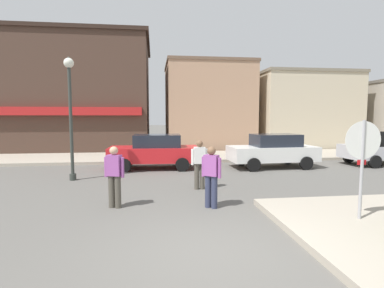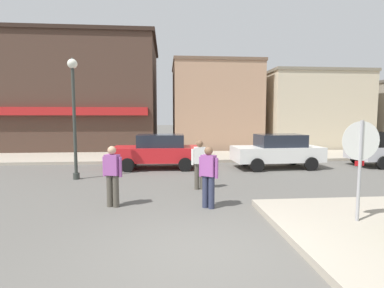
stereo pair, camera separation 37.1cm
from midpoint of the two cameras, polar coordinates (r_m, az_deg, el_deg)
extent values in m
plane|color=#5B5954|center=(5.56, 4.05, -20.05)|extent=(160.00, 160.00, 0.00)
cube|color=#A89E8C|center=(17.24, -2.25, -2.42)|extent=(80.00, 4.00, 0.15)
cylinder|color=#9E9EA3|center=(7.35, 30.54, -5.07)|extent=(0.07, 0.07, 2.30)
cylinder|color=red|center=(7.28, 30.71, 0.55)|extent=(0.76, 0.03, 0.76)
cylinder|color=white|center=(7.27, 30.78, 0.54)|extent=(0.82, 0.02, 0.82)
cube|color=red|center=(7.33, 30.56, -3.20)|extent=(0.20, 0.02, 0.11)
cylinder|color=#333833|center=(11.97, -20.65, 3.60)|extent=(0.12, 0.12, 4.20)
cylinder|color=#333833|center=(12.18, -20.35, -5.75)|extent=(0.24, 0.24, 0.24)
sphere|color=white|center=(12.12, -21.00, 14.09)|extent=(0.36, 0.36, 0.36)
cone|color=#333833|center=(12.15, -21.02, 14.76)|extent=(0.32, 0.32, 0.18)
cube|color=red|center=(13.79, -5.81, -1.88)|extent=(4.05, 1.81, 0.66)
cube|color=#1E232D|center=(13.72, -5.21, 0.65)|extent=(2.12, 1.45, 0.56)
cylinder|color=black|center=(13.11, -11.39, -3.96)|extent=(0.60, 0.20, 0.60)
cylinder|color=black|center=(14.78, -10.48, -2.91)|extent=(0.60, 0.20, 0.60)
cylinder|color=black|center=(13.00, -0.48, -3.93)|extent=(0.60, 0.20, 0.60)
cylinder|color=black|center=(14.68, -0.81, -2.88)|extent=(0.60, 0.20, 0.60)
cube|color=white|center=(14.38, 16.51, -1.78)|extent=(4.08, 1.90, 0.66)
cube|color=#1E232D|center=(14.39, 17.12, 0.65)|extent=(2.15, 1.50, 0.56)
cylinder|color=black|center=(13.18, 13.07, -3.94)|extent=(0.61, 0.21, 0.60)
cylinder|color=black|center=(14.76, 10.72, -2.92)|extent=(0.61, 0.21, 0.60)
cylinder|color=black|center=(14.25, 22.45, -3.52)|extent=(0.61, 0.21, 0.60)
cylinder|color=black|center=(15.73, 19.32, -2.63)|extent=(0.61, 0.21, 0.60)
cylinder|color=black|center=(16.07, 33.15, -3.03)|extent=(0.61, 0.22, 0.60)
cylinder|color=black|center=(17.35, 29.38, -2.30)|extent=(0.61, 0.22, 0.60)
cylinder|color=#4C473D|center=(9.82, 2.03, -6.20)|extent=(0.16, 0.16, 0.85)
cylinder|color=#4C473D|center=(9.85, 3.07, -6.17)|extent=(0.16, 0.16, 0.85)
cube|color=white|center=(9.72, 2.57, -2.17)|extent=(0.36, 0.23, 0.54)
sphere|color=brown|center=(9.68, 2.58, 0.06)|extent=(0.22, 0.22, 0.22)
cylinder|color=white|center=(9.70, 1.22, -2.48)|extent=(0.09, 0.09, 0.52)
cylinder|color=white|center=(9.77, 3.90, -2.44)|extent=(0.09, 0.09, 0.52)
cylinder|color=#4C473D|center=(8.14, -13.02, -8.74)|extent=(0.16, 0.16, 0.85)
cylinder|color=#4C473D|center=(8.22, -14.14, -8.62)|extent=(0.16, 0.16, 0.85)
cube|color=#994C99|center=(8.04, -13.69, -3.87)|extent=(0.41, 0.33, 0.54)
sphere|color=tan|center=(7.99, -13.75, -1.18)|extent=(0.22, 0.22, 0.22)
cylinder|color=#994C99|center=(7.95, -12.22, -4.32)|extent=(0.12, 0.12, 0.52)
cylinder|color=#994C99|center=(8.16, -15.10, -4.13)|extent=(0.12, 0.12, 0.52)
cylinder|color=#2D334C|center=(7.84, 5.10, -9.17)|extent=(0.16, 0.16, 0.85)
cylinder|color=#2D334C|center=(7.92, 3.92, -9.02)|extent=(0.16, 0.16, 0.85)
cube|color=#994C99|center=(7.73, 4.54, -4.10)|extent=(0.42, 0.39, 0.54)
sphere|color=brown|center=(7.68, 4.56, -1.30)|extent=(0.22, 0.22, 0.22)
cylinder|color=#994C99|center=(7.64, 6.08, -4.61)|extent=(0.13, 0.13, 0.52)
cylinder|color=#994C99|center=(7.85, 3.04, -4.33)|extent=(0.13, 0.13, 0.52)
cube|color=#473328|center=(24.30, -21.00, 8.30)|extent=(11.97, 8.53, 7.63)
cube|color=#B21E1E|center=(20.05, -24.38, 5.71)|extent=(11.38, 0.40, 0.50)
cube|color=#2E211A|center=(24.85, -21.31, 17.39)|extent=(12.33, 8.79, 0.24)
cube|color=tan|center=(22.81, 4.69, 6.89)|extent=(6.09, 5.72, 6.07)
cube|color=brown|center=(23.12, 4.75, 14.68)|extent=(6.21, 5.83, 0.20)
cube|color=beige|center=(25.34, 20.97, 5.68)|extent=(7.04, 7.03, 5.44)
cube|color=gray|center=(25.54, 21.18, 12.01)|extent=(7.18, 7.17, 0.20)
camera|label=1|loc=(0.19, -88.89, 0.10)|focal=28.00mm
camera|label=2|loc=(0.19, 91.11, -0.10)|focal=28.00mm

